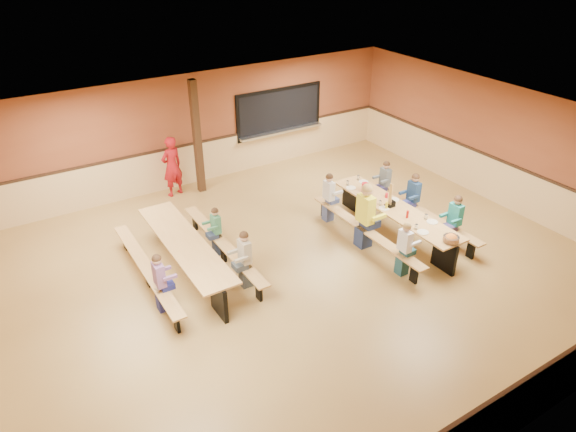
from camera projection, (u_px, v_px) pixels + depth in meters
ground at (296, 269)px, 10.71m from camera, size 12.00×12.00×0.00m
room_envelope at (296, 241)px, 10.37m from camera, size 12.04×10.04×3.02m
kitchen_pass_through at (280, 114)px, 14.83m from camera, size 2.78×0.28×1.38m
structural_post at (197, 138)px, 13.12m from camera, size 0.18×0.18×3.00m
cafeteria_table_main at (394, 216)px, 11.58m from camera, size 1.91×3.70×0.74m
cafeteria_table_second at (185, 251)px, 10.34m from camera, size 1.91×3.70×0.74m
seated_child_white_left at (404, 249)px, 10.28m from camera, size 0.36×0.29×1.19m
seated_adult_yellow at (365, 216)px, 11.12m from camera, size 0.51×0.41×1.49m
seated_child_grey_left at (329, 198)px, 12.19m from camera, size 0.37×0.30×1.21m
seated_child_teal_right at (454, 222)px, 11.17m from camera, size 0.38×0.31×1.23m
seated_child_navy_right at (413, 198)px, 12.11m from camera, size 0.39×0.32×1.24m
seated_child_char_right at (385, 184)px, 12.86m from camera, size 0.36×0.29×1.18m
seated_child_purple_sec at (160, 283)px, 9.30m from camera, size 0.36×0.30×1.19m
seated_child_green_sec at (216, 232)px, 10.92m from camera, size 0.32×0.27×1.12m
seated_child_tan_sec at (245, 260)px, 9.93m from camera, size 0.37×0.31×1.22m
standing_woman at (172, 166)px, 13.26m from camera, size 0.67×0.53×1.62m
punch_pitcher at (365, 187)px, 12.11m from camera, size 0.16×0.16×0.22m
chip_bowl at (451, 238)px, 10.21m from camera, size 0.32×0.32×0.15m
napkin_dispenser at (392, 203)px, 11.51m from camera, size 0.10×0.14×0.13m
condiment_mustard at (386, 205)px, 11.39m from camera, size 0.06×0.06×0.17m
condiment_ketchup at (407, 214)px, 11.04m from camera, size 0.06×0.06×0.17m
table_paddle at (390, 201)px, 11.45m from camera, size 0.16×0.16×0.56m
place_settings at (395, 206)px, 11.44m from camera, size 0.65×3.30×0.11m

